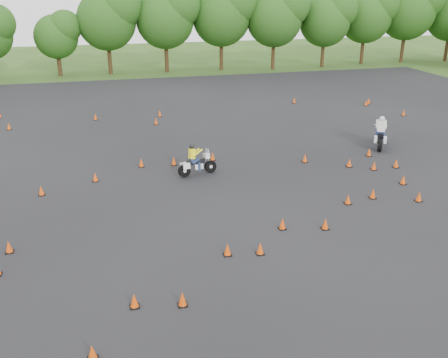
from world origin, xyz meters
TOP-DOWN VIEW (x-y plane):
  - ground at (0.00, 0.00)m, footprint 140.00×140.00m
  - asphalt_pad at (0.00, 6.00)m, footprint 62.00×62.00m
  - treeline at (5.46, 34.88)m, footprint 87.27×32.56m
  - traffic_cones at (-0.28, 5.66)m, footprint 36.85×33.32m
  - rider_yellow at (-0.41, 7.85)m, footprint 2.20×1.08m
  - rider_white at (11.26, 9.80)m, footprint 1.93×2.61m

SIDE VIEW (x-z plane):
  - ground at x=0.00m, z-range 0.00..0.00m
  - asphalt_pad at x=0.00m, z-range 0.01..0.01m
  - traffic_cones at x=-0.28m, z-range 0.01..0.46m
  - rider_yellow at x=-0.41m, z-range 0.00..1.64m
  - rider_white at x=11.26m, z-range 0.00..1.97m
  - treeline at x=5.46m, z-range -0.63..9.97m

